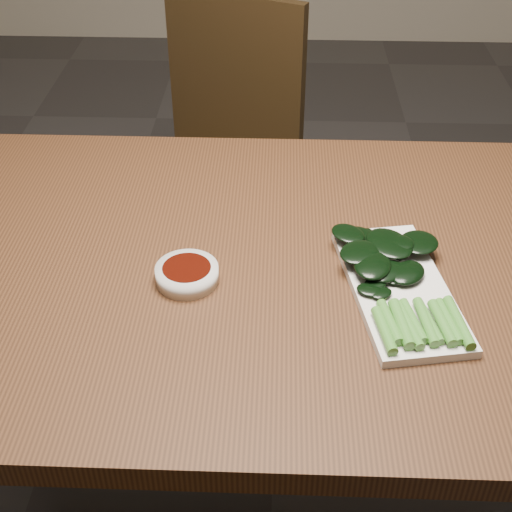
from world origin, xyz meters
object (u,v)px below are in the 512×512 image
(chair_far, at_px, (219,157))
(serving_plate, at_px, (399,289))
(gai_lan, at_px, (393,273))
(table, at_px, (276,293))
(sauce_bowl, at_px, (187,274))

(chair_far, height_order, serving_plate, chair_far)
(chair_far, xyz_separation_m, gai_lan, (0.34, -0.85, 0.29))
(serving_plate, bearing_deg, table, 157.19)
(serving_plate, bearing_deg, gai_lan, 124.11)
(sauce_bowl, height_order, serving_plate, sauce_bowl)
(sauce_bowl, distance_m, serving_plate, 0.32)
(sauce_bowl, bearing_deg, chair_far, 91.95)
(table, xyz_separation_m, serving_plate, (0.18, -0.08, 0.08))
(sauce_bowl, relative_size, serving_plate, 0.30)
(chair_far, relative_size, gai_lan, 3.00)
(sauce_bowl, height_order, gai_lan, gai_lan)
(table, distance_m, serving_plate, 0.21)
(table, distance_m, sauce_bowl, 0.17)
(gai_lan, bearing_deg, table, 160.17)
(sauce_bowl, relative_size, gai_lan, 0.32)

